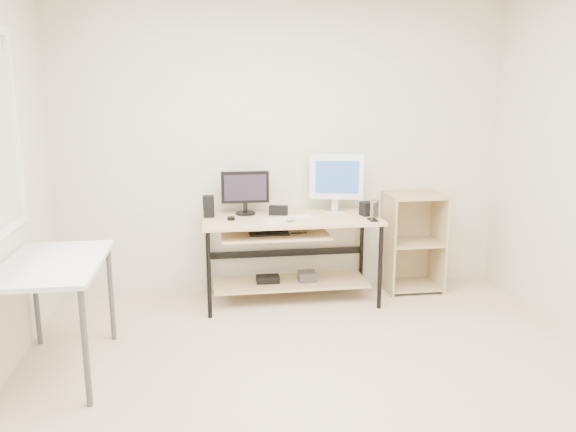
{
  "coord_description": "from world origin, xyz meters",
  "views": [
    {
      "loc": [
        -0.71,
        -2.96,
        1.78
      ],
      "look_at": [
        -0.08,
        1.3,
        0.84
      ],
      "focal_mm": 35.0,
      "sensor_mm": 36.0,
      "label": 1
    }
  ],
  "objects_px": {
    "shelf_unit": "(412,241)",
    "desk": "(288,241)",
    "side_table": "(53,274)",
    "black_monitor": "(245,190)",
    "white_imac": "(336,178)",
    "audio_controller": "(208,206)"
  },
  "relations": [
    {
      "from": "shelf_unit",
      "to": "desk",
      "type": "bearing_deg",
      "value": -172.23
    },
    {
      "from": "side_table",
      "to": "black_monitor",
      "type": "xyz_separation_m",
      "value": [
        1.3,
        1.23,
        0.3
      ]
    },
    {
      "from": "desk",
      "to": "white_imac",
      "type": "height_order",
      "value": "white_imac"
    },
    {
      "from": "black_monitor",
      "to": "white_imac",
      "type": "bearing_deg",
      "value": 2.74
    },
    {
      "from": "side_table",
      "to": "audio_controller",
      "type": "relative_size",
      "value": 5.55
    },
    {
      "from": "desk",
      "to": "audio_controller",
      "type": "relative_size",
      "value": 8.32
    },
    {
      "from": "shelf_unit",
      "to": "white_imac",
      "type": "height_order",
      "value": "white_imac"
    },
    {
      "from": "audio_controller",
      "to": "white_imac",
      "type": "bearing_deg",
      "value": -7.25
    },
    {
      "from": "shelf_unit",
      "to": "white_imac",
      "type": "distance_m",
      "value": 0.93
    },
    {
      "from": "side_table",
      "to": "black_monitor",
      "type": "relative_size",
      "value": 2.42
    },
    {
      "from": "desk",
      "to": "white_imac",
      "type": "xyz_separation_m",
      "value": [
        0.46,
        0.2,
        0.51
      ]
    },
    {
      "from": "shelf_unit",
      "to": "audio_controller",
      "type": "xyz_separation_m",
      "value": [
        -1.84,
        -0.03,
        0.39
      ]
    },
    {
      "from": "side_table",
      "to": "audio_controller",
      "type": "distance_m",
      "value": 1.56
    },
    {
      "from": "black_monitor",
      "to": "white_imac",
      "type": "distance_m",
      "value": 0.82
    },
    {
      "from": "side_table",
      "to": "white_imac",
      "type": "distance_m",
      "value": 2.49
    },
    {
      "from": "desk",
      "to": "black_monitor",
      "type": "height_order",
      "value": "black_monitor"
    },
    {
      "from": "desk",
      "to": "side_table",
      "type": "distance_m",
      "value": 1.97
    },
    {
      "from": "black_monitor",
      "to": "audio_controller",
      "type": "height_order",
      "value": "black_monitor"
    },
    {
      "from": "desk",
      "to": "black_monitor",
      "type": "relative_size",
      "value": 3.63
    },
    {
      "from": "shelf_unit",
      "to": "black_monitor",
      "type": "relative_size",
      "value": 2.18
    },
    {
      "from": "side_table",
      "to": "shelf_unit",
      "type": "distance_m",
      "value": 3.09
    },
    {
      "from": "desk",
      "to": "side_table",
      "type": "relative_size",
      "value": 1.5
    }
  ]
}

